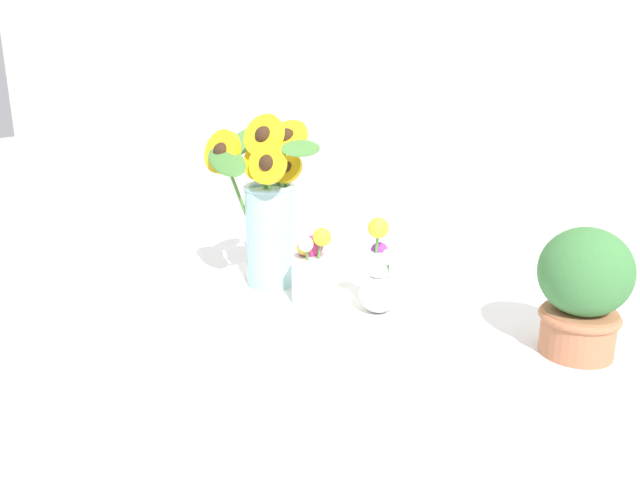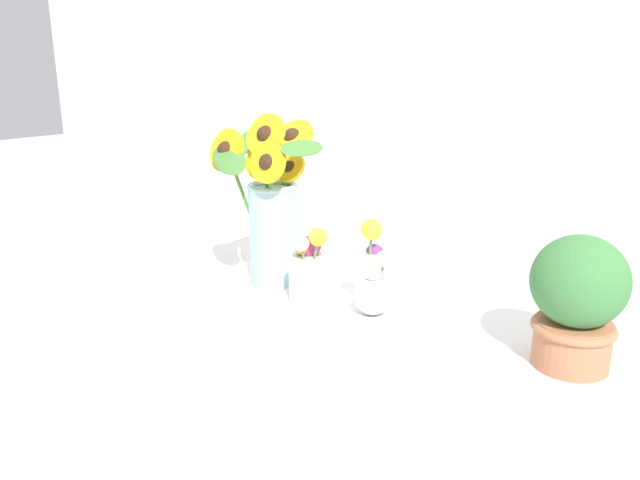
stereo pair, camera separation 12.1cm
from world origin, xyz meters
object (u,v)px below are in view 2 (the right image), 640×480
Objects in this scene: vase_small_center at (308,267)px; potted_plant at (577,299)px; mason_jar_sunflowers at (271,209)px; serving_tray at (320,296)px; vase_bulb_right at (374,281)px.

potted_plant reaches higher than vase_small_center.
mason_jar_sunflowers is at bearing -174.90° from potted_plant.
serving_tray is 0.16m from vase_bulb_right.
vase_small_center is 0.48m from potted_plant.
serving_tray is 3.42× the size of vase_small_center.
mason_jar_sunflowers is (-0.11, -0.02, 0.17)m from serving_tray.
vase_small_center is at bearing -77.32° from serving_tray.
mason_jar_sunflowers is 2.29× the size of vase_small_center.
vase_bulb_right is at bearing -170.00° from potted_plant.
potted_plant reaches higher than serving_tray.
mason_jar_sunflowers is 0.60m from potted_plant.
mason_jar_sunflowers is at bearing 164.40° from vase_small_center.
mason_jar_sunflowers is 1.92× the size of vase_bulb_right.
serving_tray is at bearing 8.31° from mason_jar_sunflowers.
vase_bulb_right is (0.14, -0.02, 0.07)m from serving_tray.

